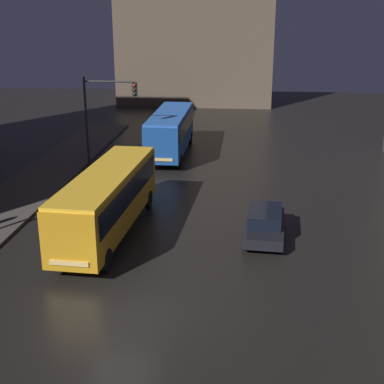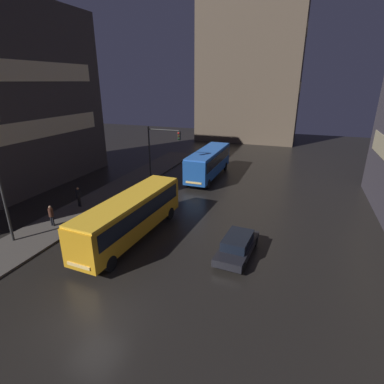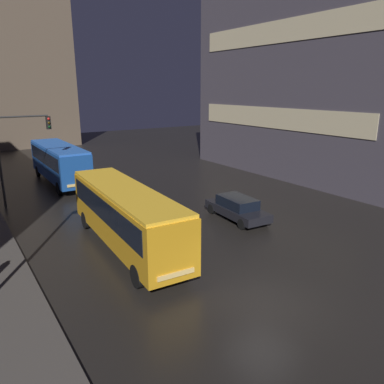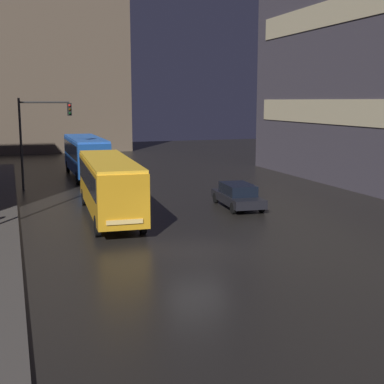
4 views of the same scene
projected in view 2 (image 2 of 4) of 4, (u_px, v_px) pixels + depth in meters
ground_plane at (92, 319)px, 14.40m from camera, size 120.00×120.00×0.00m
sidewalk_left at (79, 212)px, 26.07m from camera, size 4.00×48.00×0.15m
building_far_backdrop at (252, 61)px, 54.92m from camera, size 18.07×12.00×28.58m
bus_near at (131, 213)px, 21.19m from camera, size 2.90×10.82×3.20m
bus_far at (209, 161)px, 34.90m from camera, size 2.53×10.33×3.28m
car_taxi at (237, 245)px, 19.47m from camera, size 2.17×4.82×1.42m
pedestrian_near at (78, 195)px, 26.59m from camera, size 0.49×0.49×1.83m
pedestrian_mid at (51, 214)px, 23.05m from camera, size 0.38×0.38×1.69m
traffic_light_main at (160, 147)px, 31.04m from camera, size 3.64×0.35×6.42m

